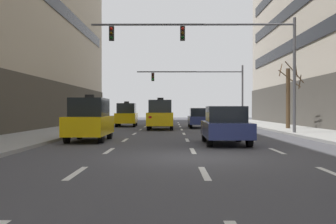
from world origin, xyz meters
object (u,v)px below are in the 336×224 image
object	(u,v)px
traffic_signal_0	(222,48)
taxi_driving_1	(127,115)
taxi_driving_3	(90,120)
taxi_driving_2	(162,114)
car_driving_4	(225,126)
traffic_signal_1	(207,83)
car_driving_5	(200,118)
street_tree_2	(288,96)
taxi_driving_0	(160,115)

from	to	relation	value
traffic_signal_0	taxi_driving_1	bearing A→B (deg)	121.12
traffic_signal_0	taxi_driving_3	bearing A→B (deg)	-146.03
taxi_driving_2	traffic_signal_0	bearing A→B (deg)	-73.74
car_driving_4	traffic_signal_1	bearing A→B (deg)	86.70
car_driving_5	traffic_signal_1	distance (m)	9.01
taxi_driving_3	car_driving_4	bearing A→B (deg)	-15.18
taxi_driving_3	taxi_driving_2	bearing A→B (deg)	80.15
taxi_driving_3	car_driving_5	world-z (taller)	taxi_driving_3
taxi_driving_1	car_driving_5	world-z (taller)	taxi_driving_1
traffic_signal_0	traffic_signal_1	distance (m)	17.05
car_driving_4	traffic_signal_1	world-z (taller)	traffic_signal_1
taxi_driving_3	street_tree_2	distance (m)	15.72
car_driving_4	car_driving_5	size ratio (longest dim) A/B	1.03
taxi_driving_2	car_driving_4	world-z (taller)	taxi_driving_2
taxi_driving_3	traffic_signal_1	xyz separation A→B (m)	(7.52, 21.62, 3.17)
taxi_driving_2	taxi_driving_3	size ratio (longest dim) A/B	1.05
taxi_driving_1	car_driving_5	xyz separation A→B (m)	(6.19, -2.61, -0.22)
taxi_driving_2	car_driving_5	bearing A→B (deg)	-53.57
taxi_driving_3	traffic_signal_0	size ratio (longest dim) A/B	0.35
taxi_driving_2	taxi_driving_1	bearing A→B (deg)	-152.81
taxi_driving_1	street_tree_2	xyz separation A→B (m)	(12.27, -6.23, 1.44)
taxi_driving_0	taxi_driving_1	xyz separation A→B (m)	(-3.10, 5.27, -0.08)
taxi_driving_3	traffic_signal_1	bearing A→B (deg)	70.82
car_driving_5	traffic_signal_1	world-z (taller)	traffic_signal_1
taxi_driving_0	street_tree_2	bearing A→B (deg)	-5.98
taxi_driving_0	car_driving_4	bearing A→B (deg)	-75.88
taxi_driving_2	traffic_signal_1	world-z (taller)	traffic_signal_1
taxi_driving_1	car_driving_4	distance (m)	18.73
taxi_driving_0	car_driving_4	world-z (taller)	taxi_driving_0
taxi_driving_1	traffic_signal_1	world-z (taller)	traffic_signal_1
traffic_signal_0	traffic_signal_1	bearing A→B (deg)	87.70
car_driving_4	taxi_driving_2	bearing A→B (deg)	99.22
taxi_driving_0	traffic_signal_1	bearing A→B (deg)	67.72
car_driving_4	street_tree_2	size ratio (longest dim) A/B	0.92
taxi_driving_3	traffic_signal_0	distance (m)	9.21
car_driving_4	taxi_driving_3	bearing A→B (deg)	164.82
taxi_driving_1	car_driving_4	xyz separation A→B (m)	(6.21, -17.67, -0.20)
taxi_driving_2	street_tree_2	world-z (taller)	street_tree_2
traffic_signal_0	traffic_signal_1	size ratio (longest dim) A/B	1.11
street_tree_2	taxi_driving_3	bearing A→B (deg)	-141.41
taxi_driving_1	street_tree_2	bearing A→B (deg)	-26.93
taxi_driving_3	traffic_signal_1	distance (m)	23.11
taxi_driving_0	taxi_driving_1	bearing A→B (deg)	120.42
car_driving_5	traffic_signal_0	bearing A→B (deg)	-85.54
taxi_driving_1	taxi_driving_3	distance (m)	16.00
taxi_driving_0	street_tree_2	xyz separation A→B (m)	(9.18, -0.96, 1.36)
car_driving_5	taxi_driving_2	bearing A→B (deg)	126.43
taxi_driving_3	taxi_driving_0	bearing A→B (deg)	74.08
taxi_driving_0	taxi_driving_2	world-z (taller)	taxi_driving_0
car_driving_5	traffic_signal_0	world-z (taller)	traffic_signal_0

